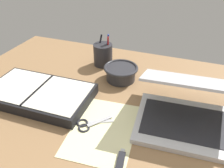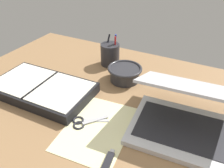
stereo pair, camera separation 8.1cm
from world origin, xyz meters
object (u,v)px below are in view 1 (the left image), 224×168
(bowl, at_px, (121,72))
(pen_cup, at_px, (103,55))
(laptop, at_px, (188,109))
(planner, at_px, (39,94))
(scissors, at_px, (87,125))

(bowl, xyz_separation_m, pen_cup, (-0.12, 0.10, 0.02))
(laptop, distance_m, planner, 0.55)
(scissors, bearing_deg, laptop, -14.77)
(laptop, bearing_deg, bowl, 144.88)
(laptop, bearing_deg, pen_cup, 142.28)
(bowl, bearing_deg, pen_cup, 140.86)
(scissors, bearing_deg, planner, 124.88)
(pen_cup, xyz_separation_m, planner, (-0.13, -0.34, -0.03))
(laptop, xyz_separation_m, planner, (-0.54, -0.06, -0.03))
(pen_cup, bearing_deg, scissors, -75.05)
(laptop, xyz_separation_m, bowl, (-0.29, 0.17, -0.02))
(bowl, relative_size, pen_cup, 0.97)
(bowl, bearing_deg, scissors, -92.67)
(laptop, height_order, planner, laptop)
(pen_cup, distance_m, scissors, 0.43)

